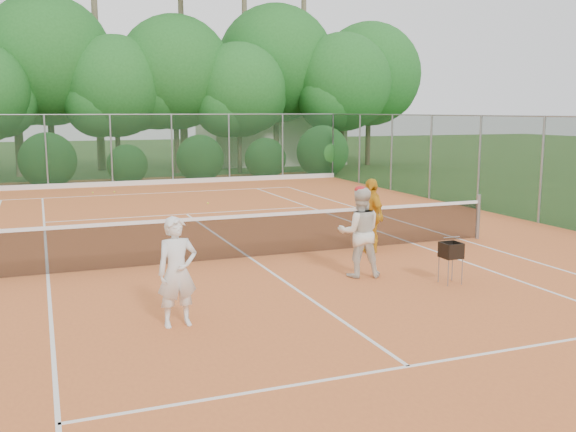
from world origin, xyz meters
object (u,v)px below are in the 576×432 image
Objects in this scene: ball_hopper at (451,251)px; player_white at (177,272)px; player_center_grp at (360,232)px; player_yellow at (371,215)px.

player_white is at bearing -178.83° from ball_hopper.
player_white is at bearing -157.35° from player_center_grp.
ball_hopper is (0.06, -2.94, -0.22)m from player_yellow.
player_center_grp reaches higher than player_yellow.
player_center_grp is 2.28× the size of ball_hopper.
player_center_grp is 2.27m from player_yellow.
player_white is 5.18m from ball_hopper.
player_center_grp is at bearing 136.60° from ball_hopper.
player_center_grp is 1.72m from ball_hopper.
player_white is 0.93× the size of player_center_grp.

